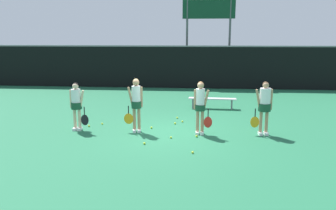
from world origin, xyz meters
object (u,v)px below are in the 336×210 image
(tennis_ball_3, at_px, (197,136))
(tennis_ball_5, at_px, (89,126))
(player_2, at_px, (200,104))
(tennis_ball_6, at_px, (102,124))
(tennis_ball_7, at_px, (144,143))
(tennis_ball_1, at_px, (182,121))
(tennis_ball_2, at_px, (175,123))
(tennis_ball_10, at_px, (177,118))
(player_0, at_px, (76,103))
(player_1, at_px, (136,101))
(tennis_ball_4, at_px, (193,152))
(tennis_ball_9, at_px, (197,122))
(tennis_ball_8, at_px, (171,137))
(scoreboard, at_px, (209,16))
(tennis_ball_0, at_px, (151,128))
(player_3, at_px, (265,104))
(bench_courtside, at_px, (212,99))

(tennis_ball_3, xyz_separation_m, tennis_ball_5, (-3.82, 0.87, -0.00))
(player_2, bearing_deg, tennis_ball_6, 170.60)
(tennis_ball_7, bearing_deg, tennis_ball_1, 69.56)
(tennis_ball_2, relative_size, tennis_ball_10, 1.07)
(player_0, distance_m, player_1, 2.05)
(tennis_ball_5, bearing_deg, tennis_ball_6, 41.53)
(tennis_ball_4, height_order, tennis_ball_9, tennis_ball_9)
(tennis_ball_4, bearing_deg, tennis_ball_10, 99.85)
(tennis_ball_8, height_order, tennis_ball_9, tennis_ball_9)
(tennis_ball_4, bearing_deg, player_2, 83.72)
(tennis_ball_3, bearing_deg, tennis_ball_6, 160.59)
(scoreboard, distance_m, tennis_ball_3, 12.23)
(tennis_ball_2, bearing_deg, tennis_ball_0, -139.87)
(player_2, xyz_separation_m, tennis_ball_1, (-0.65, 1.46, -0.99))
(scoreboard, xyz_separation_m, player_3, (1.53, -10.93, -3.37))
(tennis_ball_2, bearing_deg, tennis_ball_5, -168.07)
(tennis_ball_1, distance_m, tennis_ball_5, 3.40)
(tennis_ball_6, bearing_deg, player_2, -13.75)
(tennis_ball_8, bearing_deg, player_2, 31.74)
(tennis_ball_2, bearing_deg, player_1, -138.19)
(tennis_ball_8, bearing_deg, tennis_ball_9, 67.36)
(tennis_ball_1, height_order, tennis_ball_9, tennis_ball_9)
(scoreboard, height_order, player_3, scoreboard)
(player_0, xyz_separation_m, tennis_ball_9, (4.06, 1.28, -0.92))
(tennis_ball_9, xyz_separation_m, tennis_ball_10, (-0.78, 0.63, -0.00))
(tennis_ball_2, height_order, tennis_ball_4, tennis_ball_2)
(bench_courtside, height_order, player_2, player_2)
(tennis_ball_4, height_order, tennis_ball_10, same)
(tennis_ball_2, distance_m, tennis_ball_9, 0.83)
(tennis_ball_7, bearing_deg, tennis_ball_9, 59.22)
(bench_courtside, relative_size, player_0, 1.29)
(tennis_ball_3, bearing_deg, player_3, 12.33)
(player_0, height_order, tennis_ball_10, player_0)
(scoreboard, relative_size, player_1, 3.17)
(player_2, bearing_deg, scoreboard, 91.71)
(tennis_ball_3, xyz_separation_m, tennis_ball_8, (-0.80, -0.22, -0.00))
(tennis_ball_5, relative_size, tennis_ball_9, 1.00)
(tennis_ball_3, bearing_deg, tennis_ball_7, -150.50)
(tennis_ball_0, relative_size, tennis_ball_5, 1.01)
(player_1, xyz_separation_m, tennis_ball_7, (0.47, -1.29, -1.02))
(tennis_ball_5, height_order, tennis_ball_6, tennis_ball_5)
(player_0, bearing_deg, tennis_ball_10, 32.94)
(player_2, bearing_deg, player_3, 7.87)
(tennis_ball_1, bearing_deg, tennis_ball_5, -164.06)
(player_1, bearing_deg, tennis_ball_6, 142.15)
(scoreboard, height_order, tennis_ball_0, scoreboard)
(tennis_ball_2, height_order, tennis_ball_9, same)
(tennis_ball_7, xyz_separation_m, tennis_ball_10, (0.77, 3.22, -0.00))
(tennis_ball_8, bearing_deg, tennis_ball_1, 82.66)
(tennis_ball_10, bearing_deg, bench_courtside, 54.35)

